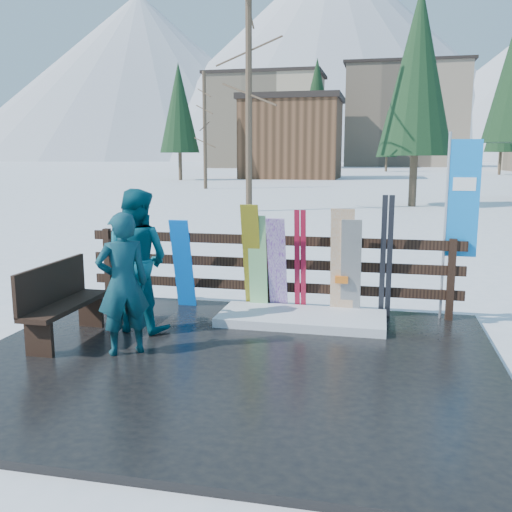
% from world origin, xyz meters
% --- Properties ---
extents(ground, '(700.00, 700.00, 0.00)m').
position_xyz_m(ground, '(0.00, 0.00, 0.00)').
color(ground, white).
rests_on(ground, ground).
extents(deck, '(6.00, 5.00, 0.08)m').
position_xyz_m(deck, '(0.00, 0.00, 0.04)').
color(deck, black).
rests_on(deck, ground).
extents(fence, '(5.60, 0.10, 1.15)m').
position_xyz_m(fence, '(0.00, 2.20, 0.74)').
color(fence, black).
rests_on(fence, deck).
extents(snow_patch, '(2.28, 1.00, 0.12)m').
position_xyz_m(snow_patch, '(0.59, 1.60, 0.14)').
color(snow_patch, white).
rests_on(snow_patch, deck).
extents(bench, '(0.41, 1.50, 0.97)m').
position_xyz_m(bench, '(-2.24, 0.21, 0.60)').
color(bench, black).
rests_on(bench, deck).
extents(snowboard_0, '(0.29, 0.36, 1.36)m').
position_xyz_m(snowboard_0, '(-1.26, 1.98, 0.76)').
color(snowboard_0, '#046CF5').
rests_on(snowboard_0, deck).
extents(snowboard_1, '(0.27, 0.25, 1.45)m').
position_xyz_m(snowboard_1, '(-0.11, 1.98, 0.80)').
color(snowboard_1, silver).
rests_on(snowboard_1, deck).
extents(snowboard_2, '(0.26, 0.40, 1.61)m').
position_xyz_m(snowboard_2, '(-0.20, 1.98, 0.88)').
color(snowboard_2, yellow).
rests_on(snowboard_2, deck).
extents(snowboard_3, '(0.26, 0.42, 1.42)m').
position_xyz_m(snowboard_3, '(0.17, 1.98, 0.79)').
color(snowboard_3, white).
rests_on(snowboard_3, deck).
extents(snowboard_4, '(0.28, 0.28, 1.42)m').
position_xyz_m(snowboard_4, '(1.23, 1.98, 0.79)').
color(snowboard_4, black).
rests_on(snowboard_4, deck).
extents(snowboard_5, '(0.32, 0.27, 1.57)m').
position_xyz_m(snowboard_5, '(1.10, 1.98, 0.86)').
color(snowboard_5, silver).
rests_on(snowboard_5, deck).
extents(ski_pair_a, '(0.16, 0.21, 1.53)m').
position_xyz_m(ski_pair_a, '(0.50, 2.05, 0.85)').
color(ski_pair_a, maroon).
rests_on(ski_pair_a, deck).
extents(ski_pair_b, '(0.17, 0.28, 1.76)m').
position_xyz_m(ski_pair_b, '(1.71, 2.05, 0.96)').
color(ski_pair_b, black).
rests_on(ski_pair_b, deck).
extents(rental_flag, '(0.45, 0.04, 2.60)m').
position_xyz_m(rental_flag, '(2.65, 2.25, 1.69)').
color(rental_flag, silver).
rests_on(rental_flag, deck).
extents(person_front, '(0.72, 0.68, 1.66)m').
position_xyz_m(person_front, '(-1.25, -0.07, 0.91)').
color(person_front, '#0F5352').
rests_on(person_front, deck).
extents(person_back, '(1.01, 0.84, 1.87)m').
position_xyz_m(person_back, '(-1.49, 0.83, 1.01)').
color(person_back, '#0A5264').
rests_on(person_back, deck).
extents(resort_buildings, '(73.00, 87.60, 22.60)m').
position_xyz_m(resort_buildings, '(1.03, 115.41, 9.81)').
color(resort_buildings, tan).
rests_on(resort_buildings, ground).
extents(trees, '(42.07, 68.74, 12.88)m').
position_xyz_m(trees, '(3.96, 48.75, 5.84)').
color(trees, '#382B1E').
rests_on(trees, ground).
extents(mountains, '(520.00, 260.00, 120.00)m').
position_xyz_m(mountains, '(-10.50, 328.41, 50.20)').
color(mountains, white).
rests_on(mountains, ground).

